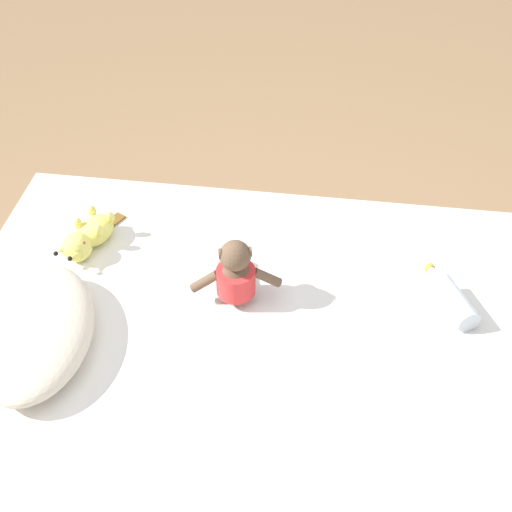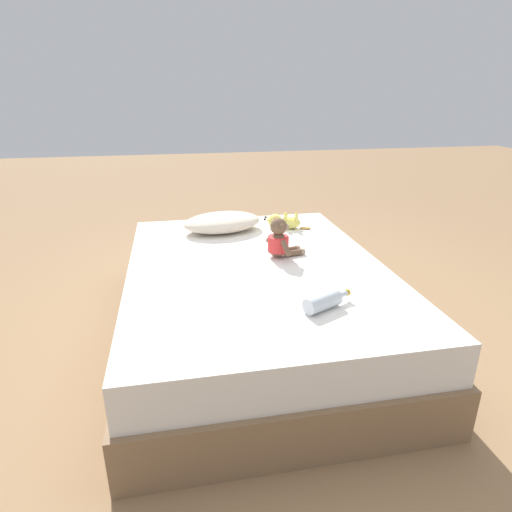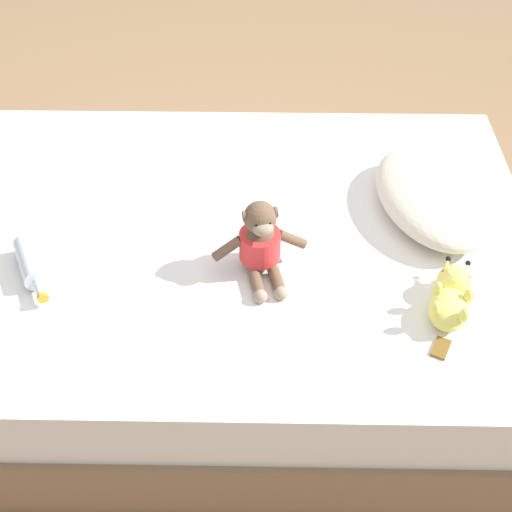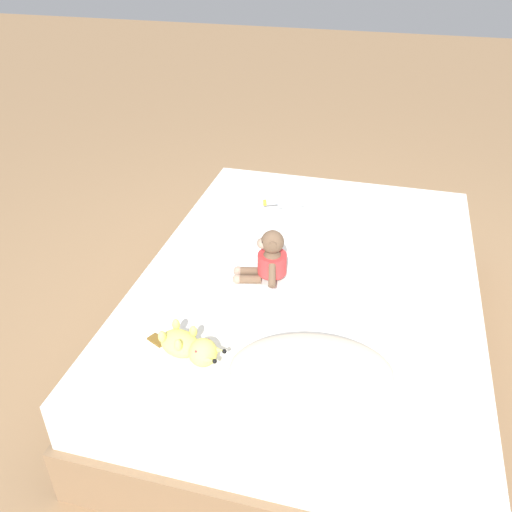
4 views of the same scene
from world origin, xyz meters
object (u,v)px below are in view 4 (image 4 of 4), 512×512
Objects in this scene: bed at (308,314)px; pillow at (311,371)px; glass_bottle at (293,200)px; plush_monkey at (270,260)px; plush_yellow_creature at (190,347)px.

bed is 0.72m from pillow.
pillow is at bearing 104.07° from glass_bottle.
plush_monkey reaches higher than plush_yellow_creature.
plush_yellow_creature reaches higher than bed.
plush_monkey is at bearing -63.72° from pillow.
plush_monkey reaches higher than bed.
bed is 3.35× the size of pillow.
pillow reaches higher than plush_yellow_creature.
plush_monkey is 0.56m from plush_yellow_creature.
glass_bottle is (0.03, -0.67, -0.06)m from plush_monkey.
plush_monkey is 0.68m from glass_bottle.
glass_bottle is at bearing -71.30° from bed.
plush_monkey is 0.88× the size of plush_yellow_creature.
bed is 6.96× the size of plush_monkey.
bed is at bearing -80.19° from pillow.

